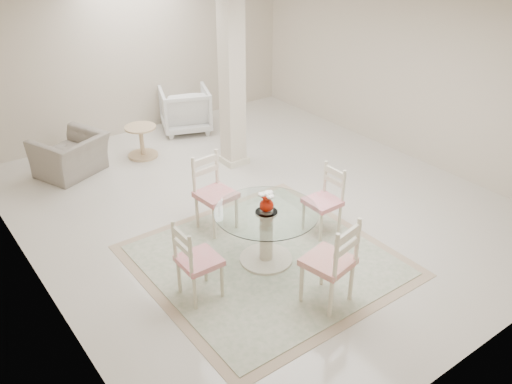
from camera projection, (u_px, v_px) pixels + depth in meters
ground at (257, 203)px, 7.65m from camera, size 7.00×7.00×0.00m
room_shell at (257, 75)px, 6.75m from camera, size 6.02×7.02×2.71m
column at (232, 81)px, 8.17m from camera, size 0.30×0.30×2.70m
area_rug at (266, 260)px, 6.45m from camera, size 2.80×2.80×0.02m
dining_table at (266, 236)px, 6.29m from camera, size 1.19×1.19×0.69m
red_vase at (267, 202)px, 6.06m from camera, size 0.19×0.18×0.25m
dining_chair_east at (327, 195)px, 6.78m from camera, size 0.40×0.40×0.99m
dining_chair_north at (212, 187)px, 6.85m from camera, size 0.48×0.48×1.11m
dining_chair_west at (193, 257)px, 5.62m from camera, size 0.42×0.41×1.03m
dining_chair_south at (335, 257)px, 5.50m from camera, size 0.54×0.54×1.15m
recliner_taupe at (71, 155)px, 8.32m from camera, size 1.21×1.15×0.63m
armchair_white at (185, 110)px, 9.82m from camera, size 1.10×1.12×0.79m
side_table at (142, 143)px, 8.90m from camera, size 0.51×0.51×0.53m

